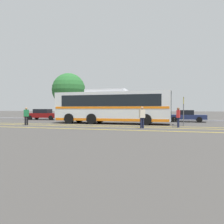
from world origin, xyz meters
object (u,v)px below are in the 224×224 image
object	(u,v)px
transit_bus	(112,106)
parked_car_2	(139,115)
parked_car_0	(43,114)
parked_car_1	(90,114)
pedestrian_2	(26,115)
parked_car_3	(186,116)
tree_0	(69,90)
bus_stop_sign	(184,108)
pedestrian_1	(178,116)
pedestrian_0	(142,116)

from	to	relation	value
transit_bus	parked_car_2	distance (m)	5.41
parked_car_0	parked_car_1	bearing A→B (deg)	90.14
parked_car_0	pedestrian_2	world-z (taller)	pedestrian_2
transit_bus	parked_car_1	size ratio (longest dim) A/B	2.61
parked_car_3	parked_car_1	bearing A→B (deg)	-87.22
pedestrian_2	tree_0	size ratio (longest dim) A/B	0.23
pedestrian_2	bus_stop_sign	bearing A→B (deg)	162.54
parked_car_2	parked_car_3	world-z (taller)	parked_car_2
transit_bus	pedestrian_1	xyz separation A→B (m)	(6.19, -2.63, -0.87)
parked_car_1	parked_car_3	world-z (taller)	parked_car_1
transit_bus	pedestrian_2	distance (m)	7.96
parked_car_0	bus_stop_sign	size ratio (longest dim) A/B	1.99
parked_car_1	pedestrian_2	world-z (taller)	pedestrian_2
pedestrian_1	bus_stop_sign	world-z (taller)	bus_stop_sign
parked_car_1	parked_car_3	distance (m)	11.56
parked_car_0	parked_car_2	bearing A→B (deg)	87.17
parked_car_3	pedestrian_1	bearing A→B (deg)	-4.00
pedestrian_2	bus_stop_sign	xyz separation A→B (m)	(13.56, 2.50, 0.67)
parked_car_0	parked_car_3	size ratio (longest dim) A/B	1.16
pedestrian_1	parked_car_0	bearing A→B (deg)	77.97
pedestrian_1	tree_0	bearing A→B (deg)	64.09
parked_car_3	pedestrian_2	world-z (taller)	pedestrian_2
parked_car_3	pedestrian_0	distance (m)	10.10
parked_car_3	bus_stop_sign	xyz separation A→B (m)	(-0.60, -6.42, 0.89)
pedestrian_0	pedestrian_1	bearing A→B (deg)	-3.06
pedestrian_0	bus_stop_sign	size ratio (longest dim) A/B	0.65
parked_car_3	tree_0	distance (m)	17.59
transit_bus	pedestrian_1	distance (m)	6.78
pedestrian_0	bus_stop_sign	world-z (taller)	bus_stop_sign
pedestrian_0	bus_stop_sign	xyz separation A→B (m)	(3.09, 2.99, 0.65)
bus_stop_sign	parked_car_3	bearing A→B (deg)	174.95
parked_car_3	parked_car_0	bearing A→B (deg)	-85.72
parked_car_3	bus_stop_sign	world-z (taller)	bus_stop_sign
tree_0	pedestrian_0	bearing A→B (deg)	-46.73
parked_car_1	bus_stop_sign	distance (m)	12.83
parked_car_2	parked_car_3	xyz separation A→B (m)	(5.28, 0.12, -0.10)
parked_car_2	pedestrian_2	world-z (taller)	pedestrian_2
bus_stop_sign	parked_car_0	bearing A→B (deg)	-109.41
transit_bus	pedestrian_0	xyz separation A→B (m)	(3.55, -4.34, -0.84)
pedestrian_2	bus_stop_sign	size ratio (longest dim) A/B	0.64
parked_car_0	parked_car_3	distance (m)	18.10
transit_bus	parked_car_3	world-z (taller)	transit_bus
parked_car_2	pedestrian_2	bearing A→B (deg)	-45.73
pedestrian_1	pedestrian_2	world-z (taller)	pedestrian_2
parked_car_2	bus_stop_sign	size ratio (longest dim) A/B	1.65
parked_car_0	pedestrian_2	bearing A→B (deg)	21.27
pedestrian_0	pedestrian_1	size ratio (longest dim) A/B	1.03
parked_car_0	pedestrian_0	distance (m)	17.13
parked_car_2	pedestrian_1	world-z (taller)	parked_car_2
parked_car_2	pedestrian_2	xyz separation A→B (m)	(-8.88, -8.80, 0.12)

